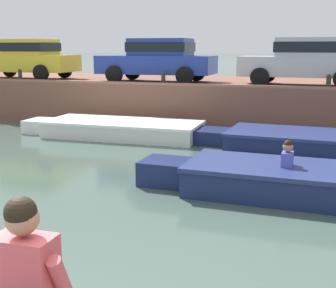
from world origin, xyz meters
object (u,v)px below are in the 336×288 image
boat_moored_west_white (116,129)px  person_seated_right (31,288)px  car_centre_silver (305,59)px  boat_moored_central_navy (324,143)px  mooring_bollard_east (329,81)px  motorboat_passing (315,183)px  car_leftmost_yellow (25,57)px  car_left_inner_blue (158,58)px  mooring_bollard_mid (163,78)px  mooring_bollard_west (20,75)px

boat_moored_west_white → person_seated_right: bearing=-67.8°
boat_moored_west_white → car_centre_silver: size_ratio=1.40×
boat_moored_central_navy → mooring_bollard_east: (0.02, 2.11, 1.47)m
motorboat_passing → car_centre_silver: 7.77m
boat_moored_west_white → car_centre_silver: (5.35, 3.12, 2.07)m
boat_moored_west_white → car_centre_silver: bearing=30.3°
car_leftmost_yellow → car_left_inner_blue: (5.61, 0.00, -0.00)m
motorboat_passing → mooring_bollard_mid: mooring_bollard_mid is taller
car_left_inner_blue → car_centre_silver: 5.07m
car_leftmost_yellow → mooring_bollard_west: car_leftmost_yellow is taller
motorboat_passing → mooring_bollard_west: mooring_bollard_west is taller
mooring_bollard_west → boat_moored_central_navy: bearing=-11.0°
car_leftmost_yellow → car_centre_silver: (10.68, -0.00, -0.00)m
car_leftmost_yellow → mooring_bollard_mid: bearing=-10.6°
boat_moored_west_white → car_left_inner_blue: (0.28, 3.12, 2.07)m
boat_moored_west_white → mooring_bollard_mid: bearing=66.2°
motorboat_passing → mooring_bollard_east: size_ratio=14.36×
boat_moored_central_navy → car_leftmost_yellow: car_leftmost_yellow is taller
boat_moored_central_navy → motorboat_passing: (-0.14, -4.21, 0.05)m
boat_moored_west_white → mooring_bollard_west: 5.36m
car_left_inner_blue → person_seated_right: bearing=-73.5°
car_leftmost_yellow → mooring_bollard_west: (0.57, -1.16, -0.61)m
car_leftmost_yellow → boat_moored_central_navy: bearing=-16.0°
car_left_inner_blue → mooring_bollard_mid: bearing=-63.2°
boat_moored_central_navy → car_centre_silver: 3.95m
car_centre_silver → mooring_bollard_west: car_centre_silver is taller
boat_moored_central_navy → mooring_bollard_mid: (-5.23, 2.11, 1.47)m
person_seated_right → boat_moored_central_navy: bearing=80.9°
motorboat_passing → mooring_bollard_east: bearing=88.6°
boat_moored_central_navy → mooring_bollard_mid: mooring_bollard_mid is taller
motorboat_passing → mooring_bollard_east: (0.16, 6.32, 1.42)m
mooring_bollard_west → mooring_bollard_east: (10.88, 0.00, 0.00)m
car_centre_silver → mooring_bollard_west: size_ratio=9.16×
motorboat_passing → person_seated_right: size_ratio=6.62×
mooring_bollard_mid → mooring_bollard_east: (5.24, 0.00, 0.00)m
motorboat_passing → car_left_inner_blue: size_ratio=1.53×
boat_moored_central_navy → car_centre_silver: size_ratio=1.66×
car_centre_silver → boat_moored_west_white: bearing=-149.7°
car_centre_silver → car_left_inner_blue: bearing=180.0°
mooring_bollard_west → mooring_bollard_east: same height
motorboat_passing → car_left_inner_blue: 9.61m
car_left_inner_blue → boat_moored_central_navy: bearing=-29.4°
boat_moored_central_navy → car_left_inner_blue: size_ratio=1.62×
person_seated_right → mooring_bollard_east: bearing=82.3°
boat_moored_central_navy → car_centre_silver: car_centre_silver is taller
boat_moored_central_navy → mooring_bollard_mid: size_ratio=15.21×
mooring_bollard_west → person_seated_right: 15.67m
car_leftmost_yellow → person_seated_right: (9.73, -13.87, -1.03)m
car_leftmost_yellow → mooring_bollard_east: bearing=-5.8°
car_centre_silver → mooring_bollard_mid: car_centre_silver is taller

